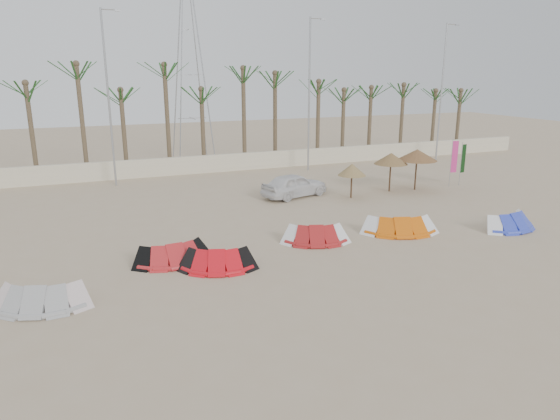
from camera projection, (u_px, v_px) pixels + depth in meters
name	position (u px, v px, depth m)	size (l,w,h in m)	color
ground	(345.00, 289.00, 17.28)	(120.00, 120.00, 0.00)	tan
boundary_wall	(198.00, 165.00, 36.74)	(60.00, 0.30, 1.30)	beige
palm_line	(199.00, 83.00, 36.76)	(52.00, 4.00, 7.70)	brown
lamp_b	(109.00, 96.00, 31.41)	(1.25, 0.14, 11.00)	#A5A8AD
lamp_c	(310.00, 93.00, 36.49)	(1.25, 0.14, 11.00)	#A5A8AD
lamp_d	(442.00, 90.00, 40.85)	(1.25, 0.14, 11.00)	#A5A8AD
pylon	(194.00, 160.00, 42.63)	(3.00, 3.00, 14.00)	#A5A8AD
kite_grey	(39.00, 293.00, 15.99)	(3.39, 2.28, 0.90)	#9E9E9E
kite_red_left	(172.00, 251.00, 19.75)	(3.16, 1.75, 0.90)	red
kite_red_mid	(215.00, 257.00, 19.10)	(3.24, 2.24, 0.90)	red
kite_red_right	(313.00, 232.00, 22.05)	(3.25, 2.26, 0.90)	#A81C1D
kite_orange	(396.00, 223.00, 23.36)	(3.78, 2.48, 0.90)	#DE5F0B
kite_blue	(507.00, 220.00, 23.93)	(3.13, 1.83, 0.90)	blue
parasol_left	(352.00, 170.00, 29.30)	(1.66, 1.66, 2.06)	#4C331E
parasol_mid	(391.00, 159.00, 30.80)	(2.09, 2.09, 2.44)	#4C331E
parasol_right	(417.00, 155.00, 31.17)	(2.50, 2.50, 2.59)	#4C331E
flag_pink	(453.00, 158.00, 32.24)	(0.45, 0.10, 3.15)	#A5A8AD
flag_green	(463.00, 160.00, 32.57)	(0.45, 0.11, 2.86)	#A5A8AD
car	(294.00, 185.00, 29.81)	(1.68, 4.18, 1.43)	white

